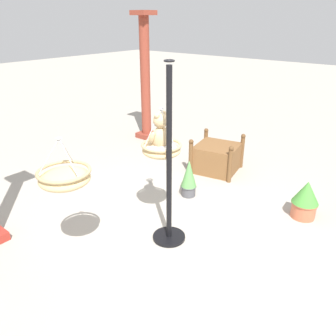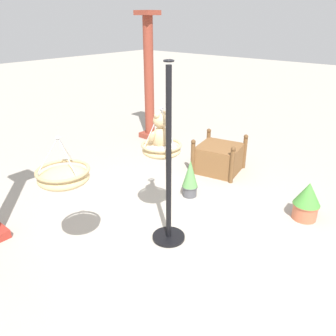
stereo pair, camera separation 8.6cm
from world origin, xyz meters
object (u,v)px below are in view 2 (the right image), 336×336
(display_pole_central, at_px, (169,192))
(teddy_bear, at_px, (160,133))
(wooden_planter_box, at_px, (219,157))
(greenhouse_pillar_left, at_px, (149,80))
(hanging_basket_with_teddy, at_px, (161,149))
(potted_plant_bushy_green, at_px, (190,178))
(hanging_basket_left_high, at_px, (63,176))
(potted_plant_tall_leafy, at_px, (307,201))

(display_pole_central, distance_m, teddy_bear, 0.76)
(wooden_planter_box, bearing_deg, display_pole_central, -163.45)
(display_pole_central, bearing_deg, greenhouse_pillar_left, 46.66)
(hanging_basket_with_teddy, relative_size, greenhouse_pillar_left, 0.22)
(display_pole_central, height_order, potted_plant_bushy_green, display_pole_central)
(hanging_basket_with_teddy, height_order, hanging_basket_left_high, hanging_basket_with_teddy)
(display_pole_central, bearing_deg, teddy_bear, 61.25)
(display_pole_central, distance_m, greenhouse_pillar_left, 4.29)
(greenhouse_pillar_left, bearing_deg, potted_plant_bushy_green, -124.48)
(hanging_basket_with_teddy, bearing_deg, potted_plant_bushy_green, 14.34)
(display_pole_central, xyz_separation_m, hanging_basket_left_high, (-1.17, 0.47, 0.50))
(hanging_basket_left_high, distance_m, wooden_planter_box, 3.60)
(display_pole_central, height_order, potted_plant_tall_leafy, display_pole_central)
(display_pole_central, xyz_separation_m, teddy_bear, (0.15, 0.27, 0.69))
(hanging_basket_with_teddy, height_order, potted_plant_bushy_green, hanging_basket_with_teddy)
(hanging_basket_with_teddy, relative_size, hanging_basket_left_high, 1.13)
(display_pole_central, bearing_deg, wooden_planter_box, 16.55)
(teddy_bear, bearing_deg, hanging_basket_with_teddy, -90.00)
(hanging_basket_with_teddy, bearing_deg, teddy_bear, 90.00)
(wooden_planter_box, distance_m, potted_plant_bushy_green, 1.18)
(hanging_basket_with_teddy, relative_size, potted_plant_tall_leafy, 1.08)
(teddy_bear, bearing_deg, potted_plant_bushy_green, 13.06)
(display_pole_central, bearing_deg, hanging_basket_left_high, 158.05)
(display_pole_central, height_order, wooden_planter_box, display_pole_central)
(hanging_basket_left_high, relative_size, greenhouse_pillar_left, 0.20)
(hanging_basket_with_teddy, height_order, wooden_planter_box, hanging_basket_with_teddy)
(potted_plant_tall_leafy, bearing_deg, greenhouse_pillar_left, 74.19)
(teddy_bear, bearing_deg, potted_plant_tall_leafy, -44.08)
(greenhouse_pillar_left, distance_m, wooden_planter_box, 2.71)
(potted_plant_tall_leafy, bearing_deg, potted_plant_bushy_green, 107.85)
(potted_plant_bushy_green, bearing_deg, display_pole_central, -156.15)
(hanging_basket_left_high, height_order, greenhouse_pillar_left, greenhouse_pillar_left)
(greenhouse_pillar_left, bearing_deg, wooden_planter_box, -104.19)
(teddy_bear, height_order, wooden_planter_box, teddy_bear)
(display_pole_central, distance_m, hanging_basket_with_teddy, 0.56)
(teddy_bear, bearing_deg, greenhouse_pillar_left, 45.52)
(hanging_basket_left_high, height_order, wooden_planter_box, hanging_basket_left_high)
(display_pole_central, distance_m, potted_plant_bushy_green, 1.30)
(teddy_bear, relative_size, wooden_planter_box, 0.50)
(teddy_bear, height_order, potted_plant_tall_leafy, teddy_bear)
(teddy_bear, xyz_separation_m, wooden_planter_box, (2.15, 0.41, -1.12))
(hanging_basket_with_teddy, height_order, teddy_bear, hanging_basket_with_teddy)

